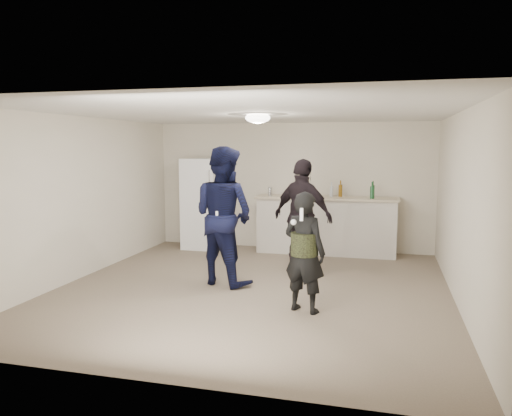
% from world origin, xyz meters
% --- Properties ---
extents(floor, '(6.00, 6.00, 0.00)m').
position_xyz_m(floor, '(0.00, 0.00, 0.00)').
color(floor, '#6B5B4C').
rests_on(floor, ground).
extents(ceiling, '(6.00, 6.00, 0.00)m').
position_xyz_m(ceiling, '(0.00, 0.00, 2.50)').
color(ceiling, silver).
rests_on(ceiling, wall_back).
extents(wall_back, '(6.00, 0.00, 6.00)m').
position_xyz_m(wall_back, '(0.00, 3.00, 1.25)').
color(wall_back, beige).
rests_on(wall_back, floor).
extents(wall_front, '(6.00, 0.00, 6.00)m').
position_xyz_m(wall_front, '(0.00, -3.00, 1.25)').
color(wall_front, beige).
rests_on(wall_front, floor).
extents(wall_left, '(0.00, 6.00, 6.00)m').
position_xyz_m(wall_left, '(-2.75, 0.00, 1.25)').
color(wall_left, beige).
rests_on(wall_left, floor).
extents(wall_right, '(0.00, 6.00, 6.00)m').
position_xyz_m(wall_right, '(2.75, 0.00, 1.25)').
color(wall_right, beige).
rests_on(wall_right, floor).
extents(counter, '(2.60, 0.56, 1.05)m').
position_xyz_m(counter, '(0.74, 2.67, 0.53)').
color(counter, beige).
rests_on(counter, floor).
extents(counter_top, '(2.68, 0.64, 0.04)m').
position_xyz_m(counter_top, '(0.74, 2.67, 1.07)').
color(counter_top, '#BEB593').
rests_on(counter_top, counter).
extents(fridge, '(0.70, 0.70, 1.80)m').
position_xyz_m(fridge, '(-1.73, 2.60, 0.90)').
color(fridge, white).
rests_on(fridge, floor).
extents(fridge_handle, '(0.02, 0.02, 0.60)m').
position_xyz_m(fridge_handle, '(-1.45, 2.23, 1.30)').
color(fridge_handle, silver).
rests_on(fridge_handle, fridge).
extents(ceiling_dome, '(0.36, 0.36, 0.16)m').
position_xyz_m(ceiling_dome, '(0.00, 0.30, 2.45)').
color(ceiling_dome, white).
rests_on(ceiling_dome, ceiling).
extents(shaker, '(0.08, 0.08, 0.17)m').
position_xyz_m(shaker, '(-0.33, 2.55, 1.18)').
color(shaker, '#B3B3B7').
rests_on(shaker, counter_top).
extents(man, '(1.21, 1.08, 2.04)m').
position_xyz_m(man, '(-0.50, 0.19, 1.02)').
color(man, '#0D1239').
rests_on(man, floor).
extents(woman, '(0.63, 0.52, 1.50)m').
position_xyz_m(woman, '(0.88, -0.79, 0.75)').
color(woman, black).
rests_on(woman, floor).
extents(camo_shorts, '(0.34, 0.34, 0.28)m').
position_xyz_m(camo_shorts, '(0.88, -0.79, 0.85)').
color(camo_shorts, '#2C3518').
rests_on(camo_shorts, woman).
extents(spectator, '(1.17, 0.89, 1.85)m').
position_xyz_m(spectator, '(0.55, 1.04, 0.92)').
color(spectator, black).
rests_on(spectator, floor).
extents(remote_man, '(0.04, 0.04, 0.15)m').
position_xyz_m(remote_man, '(-0.50, -0.09, 1.05)').
color(remote_man, white).
rests_on(remote_man, man).
extents(nunchuk_man, '(0.07, 0.07, 0.07)m').
position_xyz_m(nunchuk_man, '(-0.38, -0.06, 0.98)').
color(nunchuk_man, silver).
rests_on(nunchuk_man, man).
extents(remote_woman, '(0.04, 0.04, 0.15)m').
position_xyz_m(remote_woman, '(0.88, -1.04, 1.25)').
color(remote_woman, white).
rests_on(remote_woman, woman).
extents(nunchuk_woman, '(0.07, 0.07, 0.07)m').
position_xyz_m(nunchuk_woman, '(0.78, -1.01, 1.15)').
color(nunchuk_woman, white).
rests_on(nunchuk_woman, woman).
extents(bottle_cluster, '(0.83, 0.28, 0.24)m').
position_xyz_m(bottle_cluster, '(1.24, 2.67, 1.20)').
color(bottle_cluster, silver).
rests_on(bottle_cluster, counter_top).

